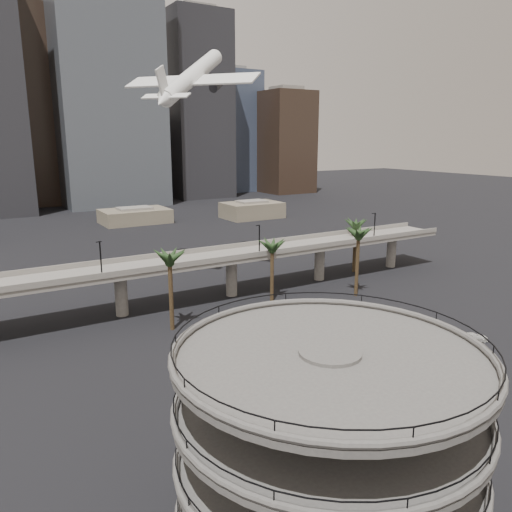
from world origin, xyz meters
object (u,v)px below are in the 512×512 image
parking_ramp (327,434)px  car_b (294,363)px  overpass (179,267)px  car_a (296,390)px  car_c (473,337)px  airborne_jet (192,77)px

parking_ramp → car_b: bearing=58.7°
overpass → car_a: overpass is taller
overpass → car_c: overpass is taller
airborne_jet → car_c: 74.65m
parking_ramp → airborne_jet: size_ratio=0.84×
airborne_jet → car_c: bearing=-111.7°
overpass → car_c: (31.77, -39.66, -6.65)m
car_a → car_b: car_a is taller
airborne_jet → car_a: bearing=-143.5°
parking_ramp → car_c: size_ratio=4.69×
car_a → parking_ramp: bearing=163.8°
overpass → car_b: (2.83, -32.99, -6.58)m
overpass → airborne_jet: 42.07m
parking_ramp → car_b: size_ratio=4.82×
airborne_jet → car_a: size_ratio=5.38×
overpass → airborne_jet: airborne_jet is taller
overpass → parking_ramp: bearing=-102.4°
airborne_jet → car_a: 72.80m
parking_ramp → car_c: 49.62m
overpass → car_b: size_ratio=28.25×
car_a → car_b: size_ratio=1.07×
overpass → car_c: 51.25m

